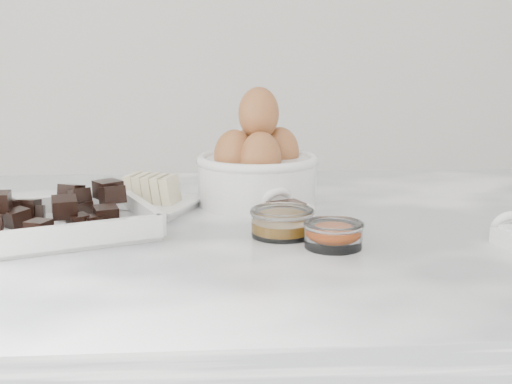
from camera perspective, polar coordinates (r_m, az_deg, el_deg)
marble_slab at (r=0.98m, az=-1.04°, el=-3.81°), size 1.20×0.80×0.04m
chocolate_dish at (r=0.96m, az=-15.66°, el=-1.88°), size 0.29×0.26×0.06m
butter_plate at (r=1.07m, az=-8.55°, el=-0.42°), size 0.17×0.17×0.05m
sugar_ramekin at (r=1.14m, az=0.56°, el=0.92°), size 0.09×0.09×0.05m
egg_bowl at (r=1.09m, az=0.11°, el=2.06°), size 0.19×0.19×0.18m
honey_bowl at (r=0.92m, az=2.10°, el=-2.40°), size 0.08×0.08×0.04m
zest_bowl at (r=0.87m, az=6.22°, el=-3.33°), size 0.07×0.07×0.03m
vanilla_spoon at (r=1.01m, az=2.21°, el=-1.36°), size 0.08×0.09×0.05m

